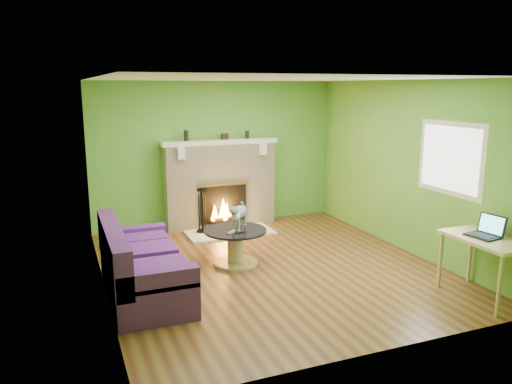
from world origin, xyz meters
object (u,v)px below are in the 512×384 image
Objects in this scene: desk at (486,245)px; cat at (239,215)px; sofa at (139,267)px; coffee_table at (235,244)px.

cat is at bearing 135.23° from desk.
sofa is 1.55m from coffee_table.
desk is at bearing -23.41° from sofa.
desk reaches higher than coffee_table.
cat reaches higher than sofa.
sofa is at bearing -121.07° from cat.
sofa is 1.68m from cat.
coffee_table is (1.44, 0.57, -0.05)m from sofa.
coffee_table is at bearing -111.22° from cat.
desk is 3.22m from cat.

